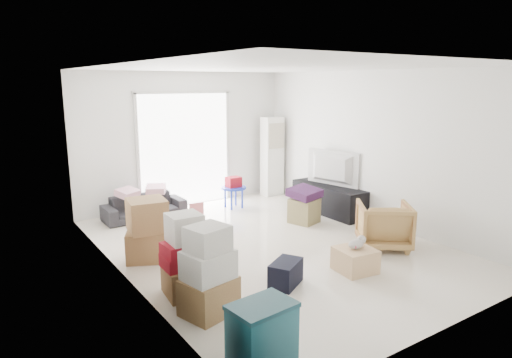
{
  "coord_description": "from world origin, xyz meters",
  "views": [
    {
      "loc": [
        -3.94,
        -5.46,
        2.48
      ],
      "look_at": [
        -0.13,
        0.2,
        1.04
      ],
      "focal_mm": 32.0,
      "sensor_mm": 36.0,
      "label": 1
    }
  ],
  "objects": [
    {
      "name": "duffel_bag",
      "position": [
        -0.66,
        -1.26,
        0.15
      ],
      "size": [
        0.56,
        0.49,
        0.31
      ],
      "primitive_type": "cube",
      "rotation": [
        0.0,
        0.0,
        0.53
      ],
      "color": "black",
      "rests_on": "room_shell"
    },
    {
      "name": "box_stack_b",
      "position": [
        -1.8,
        -0.79,
        0.43
      ],
      "size": [
        0.55,
        0.55,
        1.0
      ],
      "rotation": [
        0.0,
        0.0,
        -0.06
      ],
      "color": "olive",
      "rests_on": "room_shell"
    },
    {
      "name": "wood_crate",
      "position": [
        0.37,
        -1.43,
        0.16
      ],
      "size": [
        0.53,
        0.53,
        0.32
      ],
      "primitive_type": "cube",
      "rotation": [
        0.0,
        0.0,
        -0.13
      ],
      "color": "#E3B683",
      "rests_on": "room_shell"
    },
    {
      "name": "box_stack_c",
      "position": [
        -1.77,
        0.51,
        0.43
      ],
      "size": [
        0.75,
        0.7,
        0.89
      ],
      "rotation": [
        0.0,
        0.0,
        -0.33
      ],
      "color": "olive",
      "rests_on": "room_shell"
    },
    {
      "name": "blanket",
      "position": [
        1.21,
        0.63,
        0.51
      ],
      "size": [
        0.57,
        0.57,
        0.14
      ],
      "primitive_type": "cube",
      "rotation": [
        0.0,
        0.0,
        0.18
      ],
      "color": "#431E4C",
      "rests_on": "ottoman"
    },
    {
      "name": "pillow_right",
      "position": [
        -0.84,
        2.52,
        0.65
      ],
      "size": [
        0.49,
        0.46,
        0.13
      ],
      "primitive_type": "cube",
      "rotation": [
        0.0,
        0.0,
        -0.51
      ],
      "color": "#DDA1AD",
      "rests_on": "sofa"
    },
    {
      "name": "tv_console",
      "position": [
        2.0,
        0.85,
        0.27
      ],
      "size": [
        0.49,
        1.64,
        0.55
      ],
      "primitive_type": "cube",
      "color": "black",
      "rests_on": "room_shell"
    },
    {
      "name": "pillow_left",
      "position": [
        -1.39,
        2.5,
        0.64
      ],
      "size": [
        0.44,
        0.41,
        0.11
      ],
      "primitive_type": "cube",
      "rotation": [
        0.0,
        0.0,
        0.51
      ],
      "color": "#DDA1AD",
      "rests_on": "sofa"
    },
    {
      "name": "plush_bunny",
      "position": [
        0.4,
        -1.43,
        0.39
      ],
      "size": [
        0.31,
        0.17,
        0.16
      ],
      "rotation": [
        0.0,
        0.0,
        0.09
      ],
      "color": "#B2ADA8",
      "rests_on": "wood_crate"
    },
    {
      "name": "sliding_door",
      "position": [
        0.0,
        2.98,
        1.24
      ],
      "size": [
        2.1,
        0.04,
        2.33
      ],
      "color": "white",
      "rests_on": "room_shell"
    },
    {
      "name": "storage_bins",
      "position": [
        -1.9,
        -2.52,
        0.32
      ],
      "size": [
        0.59,
        0.44,
        0.64
      ],
      "rotation": [
        0.0,
        0.0,
        0.09
      ],
      "color": "#17505E",
      "rests_on": "room_shell"
    },
    {
      "name": "box_stack_a",
      "position": [
        -1.8,
        -1.36,
        0.45
      ],
      "size": [
        0.65,
        0.59,
        1.0
      ],
      "rotation": [
        0.0,
        0.0,
        0.19
      ],
      "color": "olive",
      "rests_on": "room_shell"
    },
    {
      "name": "toy_walker",
      "position": [
        -0.42,
        1.61,
        0.11
      ],
      "size": [
        0.3,
        0.27,
        0.38
      ],
      "rotation": [
        0.0,
        0.0,
        -0.07
      ],
      "color": "silver",
      "rests_on": "room_shell"
    },
    {
      "name": "ottoman",
      "position": [
        1.21,
        0.63,
        0.22
      ],
      "size": [
        0.55,
        0.55,
        0.44
      ],
      "primitive_type": "cube",
      "rotation": [
        0.0,
        0.0,
        0.3
      ],
      "color": "#988D58",
      "rests_on": "room_shell"
    },
    {
      "name": "room_shell",
      "position": [
        0.0,
        0.0,
        1.35
      ],
      "size": [
        4.98,
        6.48,
        3.18
      ],
      "color": "silver",
      "rests_on": "ground"
    },
    {
      "name": "ac_tower",
      "position": [
        1.95,
        2.65,
        0.88
      ],
      "size": [
        0.45,
        0.3,
        1.75
      ],
      "primitive_type": "cube",
      "color": "white",
      "rests_on": "room_shell"
    },
    {
      "name": "armchair",
      "position": [
        1.4,
        -1.03,
        0.39
      ],
      "size": [
        1.03,
        1.02,
        0.77
      ],
      "primitive_type": "imported",
      "rotation": [
        0.0,
        0.0,
        2.48
      ],
      "color": "tan",
      "rests_on": "room_shell"
    },
    {
      "name": "sofa",
      "position": [
        -1.09,
        2.5,
        0.29
      ],
      "size": [
        1.5,
        0.45,
        0.58
      ],
      "primitive_type": "imported",
      "rotation": [
        0.0,
        0.0,
        0.01
      ],
      "color": "#2B2B30",
      "rests_on": "room_shell"
    },
    {
      "name": "loose_box",
      "position": [
        -0.96,
        0.36,
        0.2
      ],
      "size": [
        0.49,
        0.49,
        0.39
      ],
      "primitive_type": "cube",
      "rotation": [
        0.0,
        0.0,
        -0.05
      ],
      "color": "olive",
      "rests_on": "room_shell"
    },
    {
      "name": "television",
      "position": [
        2.0,
        0.85,
        0.62
      ],
      "size": [
        0.89,
        1.27,
        0.15
      ],
      "primitive_type": "imported",
      "rotation": [
        0.0,
        0.0,
        1.78
      ],
      "color": "black",
      "rests_on": "tv_console"
    },
    {
      "name": "kids_table",
      "position": [
        0.67,
        2.19,
        0.45
      ],
      "size": [
        0.51,
        0.51,
        0.64
      ],
      "rotation": [
        0.0,
        0.0,
        0.3
      ],
      "color": "#1D35C6",
      "rests_on": "room_shell"
    }
  ]
}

